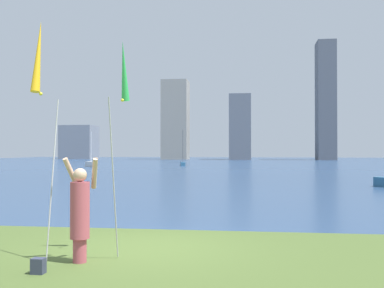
# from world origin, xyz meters

# --- Properties ---
(ground) EXTENTS (120.00, 138.00, 0.12)m
(ground) POSITION_xyz_m (0.00, 50.95, -0.06)
(ground) COLOR #475B28
(person) EXTENTS (0.68, 0.51, 1.87)m
(person) POSITION_xyz_m (-0.89, -1.37, 0.92)
(person) COLOR #B24C59
(person) RESTS_ON ground
(kite_flag_left) EXTENTS (0.16, 1.02, 4.23)m
(kite_flag_left) POSITION_xyz_m (-1.47, -1.80, 3.50)
(kite_flag_left) COLOR #B2B2B7
(kite_flag_left) RESTS_ON ground
(kite_flag_right) EXTENTS (0.16, 1.16, 4.09)m
(kite_flag_right) POSITION_xyz_m (-0.32, -0.61, 3.42)
(kite_flag_right) COLOR #B2B2B7
(kite_flag_right) RESTS_ON ground
(bag) EXTENTS (0.21, 0.17, 0.25)m
(bag) POSITION_xyz_m (-1.28, -2.18, 0.13)
(bag) COLOR #33384C
(bag) RESTS_ON ground
(sailboat_1) EXTENTS (0.89, 1.80, 4.63)m
(sailboat_1) POSITION_xyz_m (-6.69, 48.97, 0.31)
(sailboat_1) COLOR #2D6084
(sailboat_1) RESTS_ON ground
(sailboat_5) EXTENTS (2.16, 2.34, 4.27)m
(sailboat_5) POSITION_xyz_m (-17.14, 44.09, 0.36)
(sailboat_5) COLOR silver
(sailboat_5) RESTS_ON ground
(skyline_tower_0) EXTENTS (7.47, 6.69, 7.68)m
(skyline_tower_0) POSITION_xyz_m (-37.72, 92.97, 3.84)
(skyline_tower_0) COLOR gray
(skyline_tower_0) RESTS_ON ground
(skyline_tower_1) EXTENTS (5.56, 5.27, 17.11)m
(skyline_tower_1) POSITION_xyz_m (-14.39, 89.08, 8.55)
(skyline_tower_1) COLOR gray
(skyline_tower_1) RESTS_ON ground
(skyline_tower_2) EXTENTS (4.53, 7.79, 13.70)m
(skyline_tower_2) POSITION_xyz_m (-0.35, 89.19, 6.85)
(skyline_tower_2) COLOR slate
(skyline_tower_2) RESTS_ON ground
(skyline_tower_3) EXTENTS (3.65, 5.24, 24.26)m
(skyline_tower_3) POSITION_xyz_m (17.10, 87.49, 12.13)
(skyline_tower_3) COLOR #565B66
(skyline_tower_3) RESTS_ON ground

